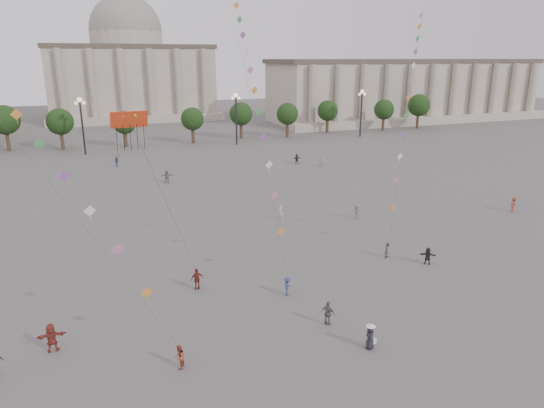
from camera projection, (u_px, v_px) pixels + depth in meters
name	position (u px, v px, depth m)	size (l,w,h in m)	color
ground	(328.00, 315.00, 34.70)	(360.00, 360.00, 0.00)	#585553
hall_east	(407.00, 90.00, 142.05)	(84.00, 26.22, 17.20)	#ACA090
hall_central	(129.00, 69.00, 145.76)	(48.30, 34.30, 35.50)	#ACA090
tree_row	(157.00, 118.00, 102.67)	(137.12, 5.12, 8.00)	#3C2F1E
lamp_post_mid_west	(81.00, 115.00, 89.75)	(2.00, 0.90, 10.65)	#262628
lamp_post_mid_east	(236.00, 109.00, 100.18)	(2.00, 0.90, 10.65)	#262628
lamp_post_far_east	(362.00, 104.00, 110.62)	(2.00, 0.90, 10.65)	#262628
person_crowd_0	(117.00, 162.00, 81.50)	(0.99, 0.41, 1.68)	navy
person_crowd_3	(428.00, 256.00, 42.95)	(1.44, 0.46, 1.56)	#222227
person_crowd_4	(118.00, 151.00, 89.90)	(1.77, 0.56, 1.91)	silver
person_crowd_6	(357.00, 211.00, 55.18)	(1.11, 0.64, 1.71)	slate
person_crowd_7	(321.00, 161.00, 81.64)	(1.62, 0.51, 1.74)	silver
person_crowd_8	(514.00, 204.00, 57.58)	(1.17, 0.67, 1.81)	brown
person_crowd_9	(297.00, 159.00, 83.86)	(1.52, 0.48, 1.64)	black
person_crowd_12	(167.00, 176.00, 71.06)	(1.74, 0.55, 1.87)	slate
person_crowd_13	(281.00, 213.00, 54.54)	(0.64, 0.42, 1.75)	beige
tourist_0	(197.00, 279.00, 38.24)	(1.05, 0.44, 1.78)	maroon
tourist_2	(52.00, 338.00, 30.14)	(1.75, 0.56, 1.89)	maroon
tourist_3	(328.00, 313.00, 33.14)	(1.03, 0.43, 1.76)	#5A595E
kite_flyer_0	(179.00, 357.00, 28.50)	(0.74, 0.57, 1.51)	#973D29
kite_flyer_1	(287.00, 286.00, 37.30)	(0.98, 0.56, 1.51)	navy
kite_flyer_2	(388.00, 250.00, 44.42)	(0.73, 0.57, 1.50)	slate
hat_person	(370.00, 337.00, 30.45)	(0.91, 0.81, 1.69)	black
dragon_kite	(131.00, 132.00, 29.26)	(3.39, 2.52, 13.99)	red
kite_train_east	(420.00, 26.00, 62.74)	(32.31, 38.04, 62.89)	#3F3F3F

